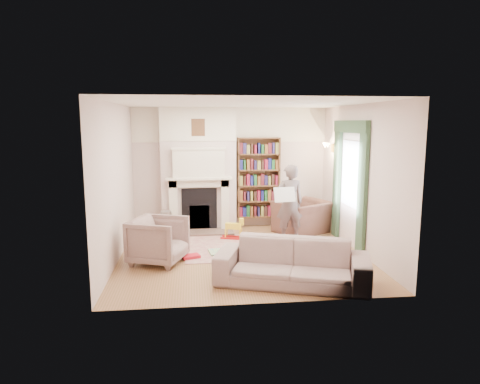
{
  "coord_description": "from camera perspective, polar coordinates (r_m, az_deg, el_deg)",
  "views": [
    {
      "loc": [
        -0.91,
        -7.73,
        2.46
      ],
      "look_at": [
        0.0,
        0.25,
        1.15
      ],
      "focal_mm": 32.0,
      "sensor_mm": 36.0,
      "label": 1
    }
  ],
  "objects": [
    {
      "name": "coffee_table",
      "position": [
        7.4,
        10.73,
        -8.5
      ],
      "size": [
        0.7,
        0.46,
        0.45
      ],
      "primitive_type": null,
      "rotation": [
        0.0,
        0.0,
        -0.01
      ],
      "color": "#342112",
      "rests_on": "floor"
    },
    {
      "name": "ceiling",
      "position": [
        7.79,
        0.21,
        11.76
      ],
      "size": [
        4.5,
        4.5,
        0.0
      ],
      "primitive_type": "plane",
      "rotation": [
        3.14,
        0.0,
        0.0
      ],
      "color": "white",
      "rests_on": "wall_back"
    },
    {
      "name": "man_reading",
      "position": [
        8.93,
        6.61,
        -1.47
      ],
      "size": [
        0.63,
        0.45,
        1.61
      ],
      "primitive_type": "imported",
      "rotation": [
        0.0,
        0.0,
        3.26
      ],
      "color": "#574745",
      "rests_on": "floor"
    },
    {
      "name": "wall_right",
      "position": [
        8.42,
        15.6,
        1.69
      ],
      "size": [
        0.0,
        4.5,
        4.5
      ],
      "primitive_type": "plane",
      "rotation": [
        1.57,
        0.0,
        -1.57
      ],
      "color": "beige",
      "rests_on": "floor"
    },
    {
      "name": "curtain_left",
      "position": [
        8.16,
        16.0,
        0.01
      ],
      "size": [
        0.07,
        0.32,
        2.4
      ],
      "primitive_type": "cube",
      "color": "#2E472E",
      "rests_on": "floor"
    },
    {
      "name": "rocking_horse",
      "position": [
        9.12,
        -0.89,
        -4.89
      ],
      "size": [
        0.56,
        0.36,
        0.46
      ],
      "primitive_type": null,
      "rotation": [
        0.0,
        0.0,
        -0.31
      ],
      "color": "yellow",
      "rests_on": "rug"
    },
    {
      "name": "board_game",
      "position": [
        8.22,
        -2.72,
        -7.98
      ],
      "size": [
        0.44,
        0.44,
        0.03
      ],
      "primitive_type": "cube",
      "rotation": [
        0.0,
        0.0,
        0.12
      ],
      "color": "#EAE652",
      "rests_on": "rug"
    },
    {
      "name": "rug",
      "position": [
        8.61,
        1.35,
        -7.31
      ],
      "size": [
        2.56,
        2.0,
        0.01
      ],
      "primitive_type": "cube",
      "rotation": [
        0.0,
        0.0,
        -0.03
      ],
      "color": "#BFAD90",
      "rests_on": "floor"
    },
    {
      "name": "wall_back",
      "position": [
        10.08,
        -1.28,
        3.23
      ],
      "size": [
        4.5,
        0.0,
        4.5
      ],
      "primitive_type": "plane",
      "rotation": [
        1.57,
        0.0,
        0.0
      ],
      "color": "beige",
      "rests_on": "floor"
    },
    {
      "name": "wall_sconce",
      "position": [
        9.71,
        11.2,
        5.78
      ],
      "size": [
        0.2,
        0.24,
        0.24
      ],
      "primitive_type": null,
      "color": "gold",
      "rests_on": "wall_right"
    },
    {
      "name": "pelmet",
      "position": [
        8.7,
        14.52,
        8.44
      ],
      "size": [
        0.09,
        1.7,
        0.24
      ],
      "primitive_type": "cube",
      "color": "#2E472E",
      "rests_on": "wall_right"
    },
    {
      "name": "game_box_lid",
      "position": [
        7.96,
        -6.59,
        -8.52
      ],
      "size": [
        0.37,
        0.3,
        0.05
      ],
      "primitive_type": "cube",
      "rotation": [
        0.0,
        0.0,
        0.31
      ],
      "color": "red",
      "rests_on": "rug"
    },
    {
      "name": "comic_annuals",
      "position": [
        7.94,
        1.13,
        -8.65
      ],
      "size": [
        1.05,
        0.87,
        0.02
      ],
      "color": "red",
      "rests_on": "rug"
    },
    {
      "name": "paraffin_heater",
      "position": [
        9.51,
        -9.8,
        -4.16
      ],
      "size": [
        0.29,
        0.29,
        0.55
      ],
      "primitive_type": "cylinder",
      "rotation": [
        0.0,
        0.0,
        -0.26
      ],
      "color": "#A0A2A8",
      "rests_on": "floor"
    },
    {
      "name": "newspaper",
      "position": [
        8.67,
        5.97,
        -0.34
      ],
      "size": [
        0.45,
        0.18,
        0.29
      ],
      "primitive_type": "cube",
      "rotation": [
        -0.35,
        0.0,
        0.12
      ],
      "color": "silver",
      "rests_on": "man_reading"
    },
    {
      "name": "sofa",
      "position": [
        6.69,
        6.95,
        -9.33
      ],
      "size": [
        2.48,
        1.6,
        0.68
      ],
      "primitive_type": "imported",
      "rotation": [
        0.0,
        0.0,
        -0.33
      ],
      "color": "#A29985",
      "rests_on": "floor"
    },
    {
      "name": "wall_front",
      "position": [
        5.66,
        2.86,
        -1.56
      ],
      "size": [
        4.5,
        0.0,
        4.5
      ],
      "primitive_type": "plane",
      "rotation": [
        -1.57,
        0.0,
        0.0
      ],
      "color": "beige",
      "rests_on": "floor"
    },
    {
      "name": "armchair_reading",
      "position": [
        9.7,
        8.36,
        -3.34
      ],
      "size": [
        1.44,
        1.39,
        0.72
      ],
      "primitive_type": "imported",
      "rotation": [
        0.0,
        0.0,
        3.65
      ],
      "color": "#472A26",
      "rests_on": "floor"
    },
    {
      "name": "fireplace",
      "position": [
        9.84,
        -5.54,
        2.96
      ],
      "size": [
        1.7,
        0.58,
        2.8
      ],
      "color": "beige",
      "rests_on": "floor"
    },
    {
      "name": "floor",
      "position": [
        8.17,
        0.2,
        -8.27
      ],
      "size": [
        4.5,
        4.5,
        0.0
      ],
      "primitive_type": "plane",
      "color": "brown",
      "rests_on": "ground"
    },
    {
      "name": "armchair_left",
      "position": [
        7.71,
        -10.82,
        -6.36
      ],
      "size": [
        1.14,
        1.13,
        0.81
      ],
      "primitive_type": "imported",
      "rotation": [
        0.0,
        0.0,
        1.21
      ],
      "color": "gray",
      "rests_on": "floor"
    },
    {
      "name": "wall_left",
      "position": [
        7.92,
        -16.18,
        1.2
      ],
      "size": [
        0.0,
        4.5,
        4.5
      ],
      "primitive_type": "plane",
      "rotation": [
        1.57,
        0.0,
        1.57
      ],
      "color": "beige",
      "rests_on": "floor"
    },
    {
      "name": "bookcase",
      "position": [
        10.06,
        2.48,
        1.92
      ],
      "size": [
        1.0,
        0.24,
        1.85
      ],
      "primitive_type": "cube",
      "color": "brown",
      "rests_on": "floor"
    },
    {
      "name": "window",
      "position": [
        8.78,
        14.55,
        2.36
      ],
      "size": [
        0.02,
        0.9,
        1.3
      ],
      "primitive_type": "cube",
      "color": "silver",
      "rests_on": "wall_right"
    },
    {
      "name": "curtain_right",
      "position": [
        9.45,
        12.78,
        1.37
      ],
      "size": [
        0.07,
        0.32,
        2.4
      ],
      "primitive_type": "cube",
      "color": "#2E472E",
      "rests_on": "floor"
    }
  ]
}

